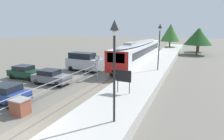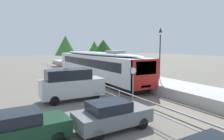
{
  "view_description": "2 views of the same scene",
  "coord_description": "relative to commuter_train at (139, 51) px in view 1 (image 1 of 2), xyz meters",
  "views": [
    {
      "loc": [
        7.77,
        -6.0,
        5.92
      ],
      "look_at": [
        0.4,
        11.09,
        1.6
      ],
      "focal_mm": 29.91,
      "sensor_mm": 36.0,
      "label": 1
    },
    {
      "loc": [
        -10.54,
        0.27,
        4.29
      ],
      "look_at": [
        -1.0,
        17.09,
        2.0
      ],
      "focal_mm": 31.88,
      "sensor_mm": 36.0,
      "label": 2
    }
  ],
  "objects": [
    {
      "name": "tree_behind_station_far",
      "position": [
        9.14,
        20.27,
        1.65
      ],
      "size": [
        3.86,
        3.86,
        5.57
      ],
      "color": "brown",
      "rests_on": "ground"
    },
    {
      "name": "ground_plane",
      "position": [
        -3.0,
        -1.15,
        -2.15
      ],
      "size": [
        160.0,
        160.0,
        0.0
      ],
      "primitive_type": "plane",
      "color": "#6B665B"
    },
    {
      "name": "tree_behind_carpark",
      "position": [
        8.7,
        14.75,
        1.79
      ],
      "size": [
        5.6,
        5.6,
        5.72
      ],
      "color": "brown",
      "rests_on": "ground"
    },
    {
      "name": "commuter_train",
      "position": [
        0.0,
        0.0,
        0.0
      ],
      "size": [
        2.82,
        20.35,
        3.74
      ],
      "color": "silver",
      "rests_on": "track_rails"
    },
    {
      "name": "parked_van_silver",
      "position": [
        -5.68,
        -7.72,
        -0.85
      ],
      "size": [
        4.94,
        2.06,
        2.51
      ],
      "color": "#B7BABF",
      "rests_on": "ground"
    },
    {
      "name": "parked_hatchback_blue",
      "position": [
        -5.54,
        -19.7,
        -1.36
      ],
      "size": [
        4.04,
        1.86,
        1.53
      ],
      "color": "navy",
      "rests_on": "ground"
    },
    {
      "name": "brick_utility_cabinet",
      "position": [
        -2.77,
        -20.7,
        -1.58
      ],
      "size": [
        1.21,
        0.99,
        1.13
      ],
      "color": "brown",
      "rests_on": "ground"
    },
    {
      "name": "parked_hatchback_grey",
      "position": [
        -5.66,
        -14.27,
        -1.36
      ],
      "size": [
        4.06,
        1.89,
        1.53
      ],
      "color": "slate",
      "rests_on": "ground"
    },
    {
      "name": "parked_hatchback_dark_green",
      "position": [
        -9.93,
        -13.76,
        -1.36
      ],
      "size": [
        4.06,
        1.91,
        1.53
      ],
      "color": "#143823",
      "rests_on": "ground"
    },
    {
      "name": "platform_lamp_near_end",
      "position": [
        4.2,
        -20.59,
        2.47
      ],
      "size": [
        0.34,
        0.34,
        5.35
      ],
      "color": "#232328",
      "rests_on": "station_platform"
    },
    {
      "name": "speed_limit_sign",
      "position": [
        -1.92,
        -10.9,
        -0.02
      ],
      "size": [
        0.61,
        0.1,
        2.81
      ],
      "color": "#9EA0A5",
      "rests_on": "ground"
    },
    {
      "name": "platform_lamp_mid_platform",
      "position": [
        4.2,
        -7.12,
        2.47
      ],
      "size": [
        0.34,
        0.34,
        5.35
      ],
      "color": "#232328",
      "rests_on": "station_platform"
    },
    {
      "name": "carpark_fence",
      "position": [
        -3.3,
        -11.15,
        -1.24
      ],
      "size": [
        0.06,
        36.06,
        1.25
      ],
      "color": "#9EA0A5",
      "rests_on": "ground"
    },
    {
      "name": "platform_notice_board",
      "position": [
        3.13,
        -16.15,
        0.04
      ],
      "size": [
        1.2,
        0.08,
        1.8
      ],
      "color": "#232328",
      "rests_on": "station_platform"
    },
    {
      "name": "track_rails",
      "position": [
        0.0,
        -1.15,
        -2.11
      ],
      "size": [
        3.2,
        60.0,
        0.14
      ],
      "color": "slate",
      "rests_on": "ground"
    },
    {
      "name": "station_platform",
      "position": [
        3.25,
        -1.15,
        -1.7
      ],
      "size": [
        3.9,
        60.0,
        0.9
      ],
      "primitive_type": "cube",
      "color": "#B7B5AD",
      "rests_on": "ground"
    },
    {
      "name": "tree_distant_left",
      "position": [
        2.35,
        20.63,
        2.35
      ],
      "size": [
        4.75,
        4.75,
        6.68
      ],
      "color": "brown",
      "rests_on": "ground"
    }
  ]
}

